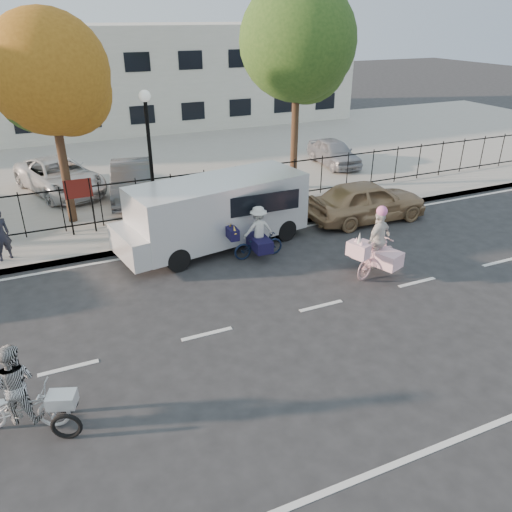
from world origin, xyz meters
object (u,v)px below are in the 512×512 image
gold_sedan (367,201)px  white_van (216,210)px  pedestrian (0,235)px  lot_car_c (132,181)px  lot_car_b (60,176)px  zebra_trike (18,398)px  lot_car_d (334,152)px  unicorn_bike (377,250)px  bull_bike (258,237)px  lamppost (148,135)px

gold_sedan → white_van: bearing=90.1°
pedestrian → lot_car_c: size_ratio=0.37×
white_van → lot_car_b: 8.05m
zebra_trike → lot_car_d: size_ratio=0.57×
unicorn_bike → gold_sedan: (2.16, 3.49, -0.03)m
gold_sedan → bull_bike: bearing=105.5°
gold_sedan → lot_car_b: 11.90m
lot_car_b → pedestrian: bearing=-128.3°
unicorn_bike → lot_car_d: bearing=-46.1°
lamppost → zebra_trike: (-4.34, -8.20, -2.45)m
lot_car_b → white_van: bearing=-78.7°
lamppost → unicorn_bike: lamppost is taller
lamppost → gold_sedan: (6.88, -2.44, -2.40)m
zebra_trike → white_van: white_van is taller
unicorn_bike → lot_car_c: 9.96m
pedestrian → lot_car_d: bearing=174.1°
lot_car_b → lot_car_c: size_ratio=1.12×
zebra_trike → unicorn_bike: 9.34m
zebra_trike → bull_bike: 7.98m
lamppost → bull_bike: lamppost is taller
lamppost → unicorn_bike: size_ratio=2.13×
lot_car_b → lot_car_c: 3.13m
zebra_trike → gold_sedan: size_ratio=0.48×
gold_sedan → pedestrian: pedestrian is taller
zebra_trike → unicorn_bike: bearing=-56.1°
pedestrian → lot_car_b: pedestrian is taller
unicorn_bike → pedestrian: 10.59m
unicorn_bike → lot_car_c: bearing=9.2°
lot_car_b → lot_car_c: (2.46, -1.93, 0.04)m
lot_car_c → bull_bike: bearing=-58.2°
lamppost → bull_bike: (2.18, -3.60, -2.47)m
unicorn_bike → lot_car_b: size_ratio=0.43×
lamppost → pedestrian: (-4.69, -1.08, -2.19)m
zebra_trike → gold_sedan: zebra_trike is taller
lot_car_d → lot_car_c: bearing=-170.1°
lot_car_b → lot_car_d: bearing=-23.4°
bull_bike → lot_car_d: bull_bike is taller
lamppost → lot_car_b: (-2.68, 4.65, -2.30)m
lot_car_d → zebra_trike: bearing=-134.9°
gold_sedan → lot_car_c: bearing=55.5°
lot_car_c → lamppost: bearing=-74.5°
white_van → lot_car_c: size_ratio=1.46×
lot_car_d → unicorn_bike: bearing=-111.6°
lot_car_b → zebra_trike: bearing=-116.3°
bull_bike → white_van: 1.62m
unicorn_bike → lot_car_b: bearing=14.4°
unicorn_bike → bull_bike: bearing=26.9°
lot_car_d → gold_sedan: bearing=-107.8°
lamppost → white_van: lamppost is taller
gold_sedan → lot_car_b: size_ratio=0.89×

